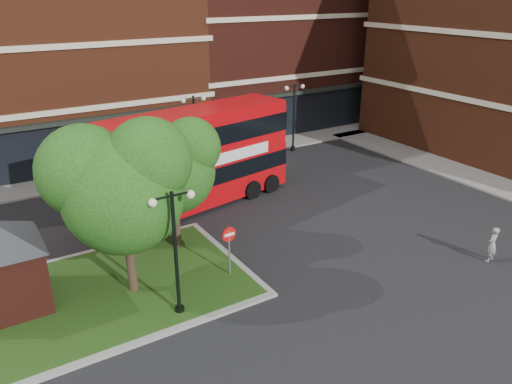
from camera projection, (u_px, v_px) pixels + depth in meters
ground at (300, 275)px, 21.39m from camera, size 120.00×120.00×0.00m
pavement_far at (158, 165)px, 34.34m from camera, size 44.00×3.00×0.12m
pavement_side at (495, 185)px, 30.96m from camera, size 3.00×28.00×0.12m
terrace_far_right at (269, 29)px, 44.01m from camera, size 18.00×12.00×16.00m
traffic_island at (93, 296)px, 19.84m from camera, size 12.60×7.60×0.15m
tree_island_west at (119, 182)px, 18.38m from camera, size 5.40×4.71×7.21m
tree_island_east at (170, 163)px, 22.01m from camera, size 4.46×3.90×6.29m
lamp_island at (175, 248)px, 17.80m from camera, size 1.72×0.36×5.00m
lamp_far_left at (195, 129)px, 32.68m from camera, size 1.72×0.36×5.00m
lamp_far_right at (294, 114)px, 36.57m from camera, size 1.72×0.36×5.00m
bus at (187, 154)px, 26.82m from camera, size 12.70×5.03×4.73m
woman at (492, 244)px, 22.21m from camera, size 0.66×0.49×1.66m
car_silver at (178, 162)px, 32.82m from camera, size 4.55×2.02×1.52m
car_white at (248, 149)px, 35.46m from camera, size 4.75×1.86×1.54m
no_entry_sign at (229, 242)px, 20.66m from camera, size 0.65×0.08×2.35m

